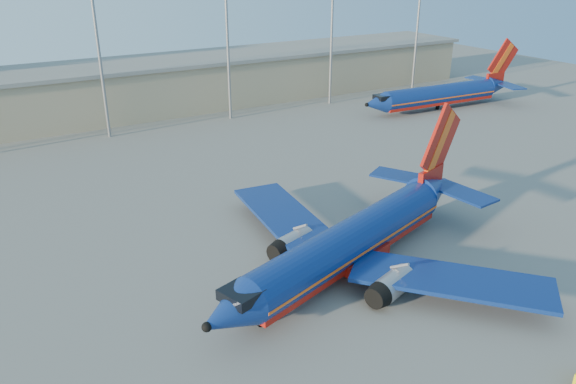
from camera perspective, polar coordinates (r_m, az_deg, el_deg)
name	(u,v)px	position (r m, az deg, el deg)	size (l,w,h in m)	color
ground	(299,261)	(50.50, 1.15, -7.03)	(220.00, 220.00, 0.00)	slate
terminal_building	(175,83)	(102.83, -11.41, 10.84)	(122.00, 16.00, 8.50)	#9D866C
light_mast_row	(164,11)	(88.04, -12.49, 17.50)	(101.60, 1.60, 28.65)	gray
aircraft_main	(355,240)	(49.01, 6.84, -4.82)	(33.97, 32.14, 11.87)	navy
aircraft_second	(443,94)	(103.48, 15.43, 9.57)	(33.42, 13.00, 11.31)	navy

